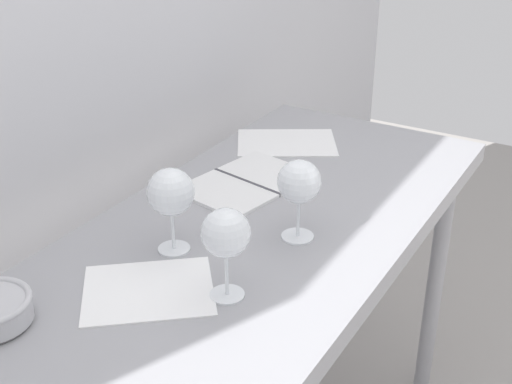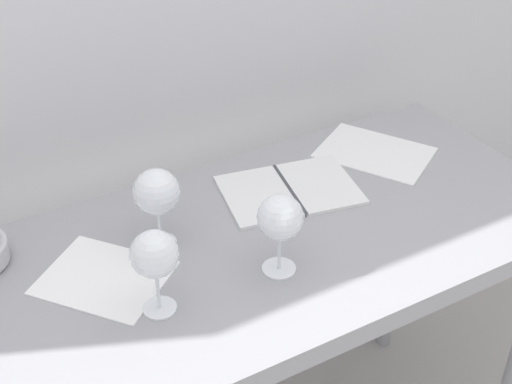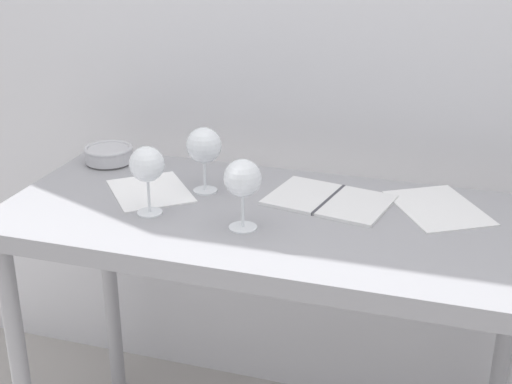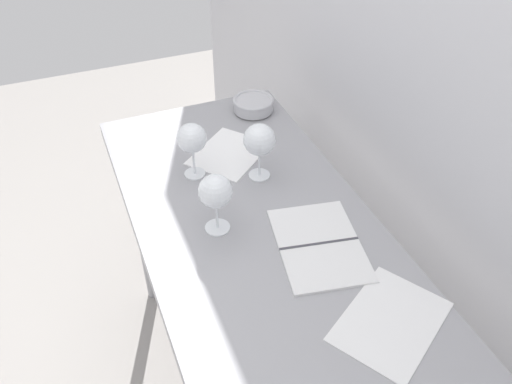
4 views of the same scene
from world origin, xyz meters
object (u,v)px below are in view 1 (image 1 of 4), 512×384
(wine_glass_far_left, at_px, (171,194))
(tasting_sheet_upper, at_px, (148,290))
(wine_glass_near_left, at_px, (226,235))
(wine_glass_near_center, at_px, (299,184))
(open_notebook, at_px, (247,182))
(tasting_sheet_lower, at_px, (286,143))

(wine_glass_far_left, bearing_deg, tasting_sheet_upper, -161.73)
(wine_glass_near_left, relative_size, wine_glass_near_center, 1.01)
(wine_glass_near_left, xyz_separation_m, wine_glass_near_center, (0.26, -0.01, -0.00))
(wine_glass_far_left, distance_m, open_notebook, 0.37)
(open_notebook, bearing_deg, tasting_sheet_upper, -159.97)
(open_notebook, bearing_deg, wine_glass_far_left, -163.91)
(wine_glass_near_left, distance_m, open_notebook, 0.49)
(wine_glass_near_left, height_order, wine_glass_near_center, wine_glass_near_left)
(tasting_sheet_upper, xyz_separation_m, tasting_sheet_lower, (0.77, 0.12, 0.00))
(wine_glass_near_left, height_order, wine_glass_far_left, wine_glass_far_left)
(open_notebook, relative_size, tasting_sheet_upper, 1.44)
(wine_glass_far_left, height_order, tasting_sheet_lower, wine_glass_far_left)
(wine_glass_near_left, relative_size, tasting_sheet_upper, 0.74)
(open_notebook, distance_m, tasting_sheet_lower, 0.29)
(wine_glass_far_left, height_order, wine_glass_near_center, wine_glass_far_left)
(wine_glass_far_left, xyz_separation_m, tasting_sheet_upper, (-0.15, -0.05, -0.13))
(tasting_sheet_lower, bearing_deg, wine_glass_near_center, 179.73)
(wine_glass_near_center, height_order, tasting_sheet_upper, wine_glass_near_center)
(wine_glass_near_center, height_order, open_notebook, wine_glass_near_center)
(tasting_sheet_upper, bearing_deg, wine_glass_near_left, -104.68)
(open_notebook, bearing_deg, wine_glass_near_center, -115.34)
(wine_glass_far_left, xyz_separation_m, tasting_sheet_lower, (0.63, 0.07, -0.13))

